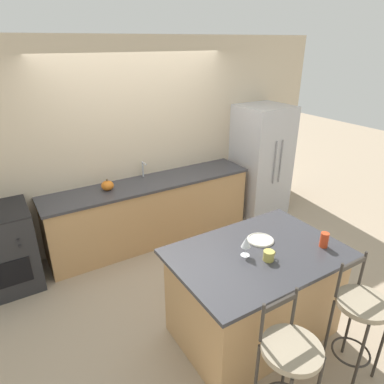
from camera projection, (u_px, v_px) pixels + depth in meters
name	position (u px, v px, depth m)	size (l,w,h in m)	color
ground_plane	(164.00, 250.00, 4.69)	(18.00, 18.00, 0.00)	tan
wall_back	(138.00, 143.00, 4.66)	(6.00, 0.07, 2.70)	beige
back_counter	(151.00, 211.00, 4.79)	(2.87, 0.65, 0.89)	tan
sink_faucet	(143.00, 168.00, 4.70)	(0.02, 0.13, 0.22)	#ADAFB5
kitchen_island	(254.00, 293.00, 3.21)	(1.54, 1.04, 0.92)	tan
refrigerator	(260.00, 161.00, 5.45)	(0.75, 0.76, 1.74)	#BCBCC1
bar_stool_near	(289.00, 362.00, 2.33)	(0.41, 0.41, 1.10)	#332D28
bar_stool_far	(359.00, 315.00, 2.72)	(0.41, 0.41, 1.10)	#332D28
dinner_plate	(260.00, 240.00, 3.19)	(0.25, 0.25, 0.02)	beige
wine_glass	(246.00, 243.00, 2.92)	(0.08, 0.08, 0.18)	white
coffee_mug	(269.00, 256.00, 2.90)	(0.12, 0.09, 0.09)	#C1B251
tumbler_cup	(324.00, 240.00, 3.08)	(0.07, 0.07, 0.14)	red
pumpkin_decoration	(107.00, 185.00, 4.32)	(0.16, 0.16, 0.15)	orange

